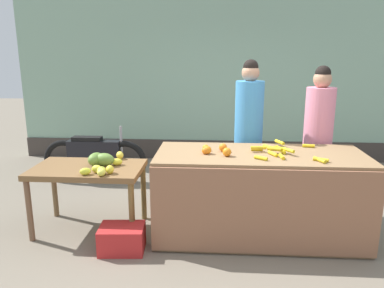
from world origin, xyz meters
name	(u,v)px	position (x,y,z in m)	size (l,w,h in m)	color
ground_plane	(226,233)	(0.00, 0.00, 0.00)	(24.00, 24.00, 0.00)	#756B5B
market_wall_back	(224,74)	(0.00, 3.04, 1.57)	(7.50, 0.23, 3.20)	#8CB299
fruit_stall_counter	(259,195)	(0.34, -0.01, 0.46)	(2.17, 0.92, 0.92)	olive
side_table_wooden	(88,175)	(-1.51, 0.00, 0.64)	(1.18, 0.71, 0.73)	brown
banana_bunch_pile	(282,151)	(0.55, 0.01, 0.95)	(0.72, 0.74, 0.07)	gold
orange_pile	(216,150)	(-0.13, -0.04, 0.96)	(0.30, 0.28, 0.09)	orange
mango_papaya_pile	(102,162)	(-1.35, 0.00, 0.79)	(0.40, 0.74, 0.14)	#DDD84C
vendor_woman_blue_shirt	(248,136)	(0.26, 0.69, 0.94)	(0.34, 0.34, 1.86)	#33333D
vendor_woman_pink_shirt	(317,141)	(1.09, 0.66, 0.90)	(0.34, 0.34, 1.80)	#33333D
parked_motorcycle	(94,156)	(-1.98, 1.58, 0.40)	(1.60, 0.18, 0.88)	black
produce_crate	(122,239)	(-1.05, -0.45, 0.13)	(0.44, 0.32, 0.26)	red
produce_sack	(174,183)	(-0.67, 0.78, 0.29)	(0.36, 0.30, 0.57)	maroon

